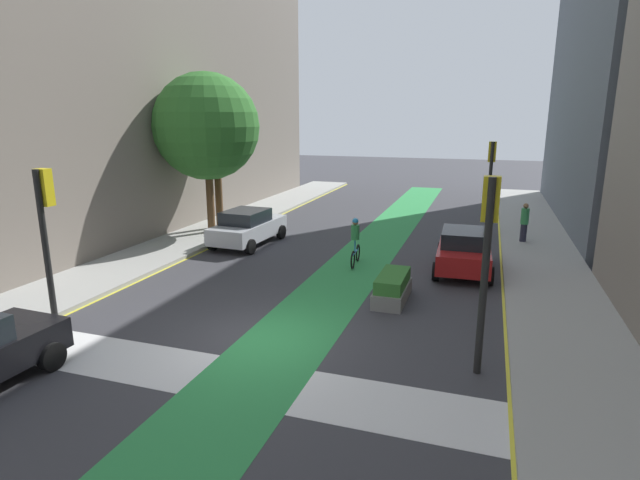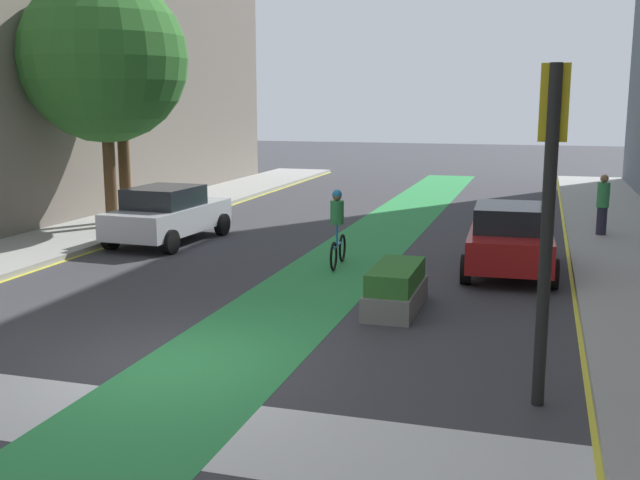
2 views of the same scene
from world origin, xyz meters
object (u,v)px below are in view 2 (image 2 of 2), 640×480
car_red_right_far (510,238)px  car_silver_left_far (168,214)px  pedestrian_sidewalk_right_a (603,204)px  traffic_signal_near_right (550,170)px  street_tree_near (104,59)px  traffic_signal_far_right (548,128)px  cyclist_in_lane (337,226)px  median_planter (396,289)px  street_tree_far (119,65)px

car_red_right_far → car_silver_left_far: same height
car_silver_left_far → pedestrian_sidewalk_right_a: bearing=18.3°
traffic_signal_near_right → pedestrian_sidewalk_right_a: 12.82m
street_tree_near → traffic_signal_far_right: bearing=19.6°
car_silver_left_far → pedestrian_sidewalk_right_a: (11.60, 3.84, 0.22)m
pedestrian_sidewalk_right_a → traffic_signal_near_right: bearing=-97.2°
car_red_right_far → car_silver_left_far: size_ratio=1.00×
car_silver_left_far → cyclist_in_lane: (5.34, -1.66, 0.17)m
cyclist_in_lane → median_planter: 3.89m
traffic_signal_near_right → street_tree_near: street_tree_near is taller
pedestrian_sidewalk_right_a → street_tree_near: (-14.12, -2.66, 4.06)m
pedestrian_sidewalk_right_a → median_planter: (-4.23, -8.76, -0.62)m
traffic_signal_far_right → cyclist_in_lane: size_ratio=2.37×
traffic_signal_far_right → car_silver_left_far: 11.74m
traffic_signal_near_right → street_tree_far: street_tree_far is taller
car_red_right_far → street_tree_far: (-11.94, 3.28, 4.16)m
car_silver_left_far → median_planter: bearing=-33.8°
street_tree_near → median_planter: 12.53m
car_silver_left_far → street_tree_far: (-2.65, 2.22, 4.16)m
traffic_signal_far_right → car_silver_left_far: traffic_signal_far_right is taller
car_red_right_far → car_silver_left_far: 9.35m
street_tree_near → median_planter: bearing=-31.7°
street_tree_near → median_planter: (9.89, -6.11, -4.68)m
traffic_signal_near_right → car_silver_left_far: bearing=138.9°
traffic_signal_near_right → car_silver_left_far: size_ratio=1.01×
traffic_signal_far_right → car_red_right_far: traffic_signal_far_right is taller
traffic_signal_far_right → median_planter: 11.24m
traffic_signal_far_right → median_planter: bearing=-104.1°
traffic_signal_near_right → car_silver_left_far: (-10.00, 8.72, -2.24)m
car_silver_left_far → street_tree_near: (-2.52, 1.18, 4.28)m
traffic_signal_far_right → street_tree_far: 13.27m
car_red_right_far → street_tree_near: (-11.81, 2.24, 4.28)m
traffic_signal_far_right → car_silver_left_far: (-10.03, -5.66, -2.28)m
car_red_right_far → cyclist_in_lane: (-3.95, -0.60, 0.17)m
traffic_signal_near_right → traffic_signal_far_right: traffic_signal_far_right is taller
traffic_signal_far_right → cyclist_in_lane: 8.94m
cyclist_in_lane → street_tree_near: bearing=160.1°
pedestrian_sidewalk_right_a → street_tree_far: bearing=-173.5°
street_tree_far → median_planter: street_tree_far is taller
pedestrian_sidewalk_right_a → street_tree_far: (-14.25, -1.61, 3.94)m
traffic_signal_near_right → median_planter: size_ratio=1.98×
car_silver_left_far → cyclist_in_lane: size_ratio=2.31×
traffic_signal_near_right → traffic_signal_far_right: size_ratio=0.99×
street_tree_far → street_tree_near: bearing=-82.9°
car_silver_left_far → pedestrian_sidewalk_right_a: pedestrian_sidewalk_right_a is taller
cyclist_in_lane → pedestrian_sidewalk_right_a: (6.26, 5.50, 0.05)m
median_planter → car_silver_left_far: bearing=146.2°
traffic_signal_near_right → median_planter: traffic_signal_near_right is taller
street_tree_near → street_tree_far: street_tree_near is taller
traffic_signal_far_right → traffic_signal_near_right: bearing=-90.1°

